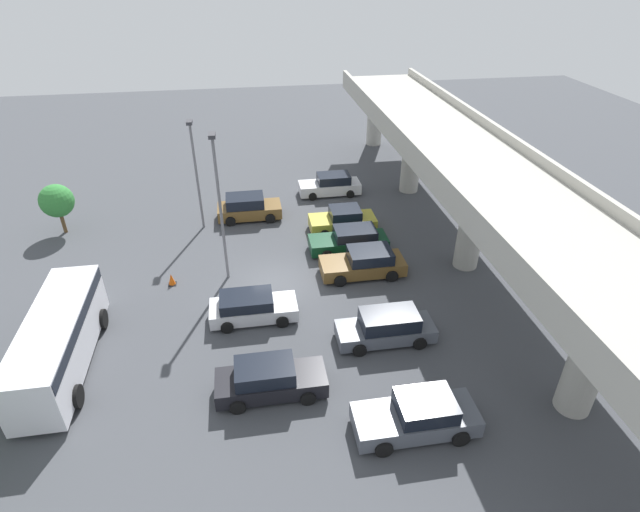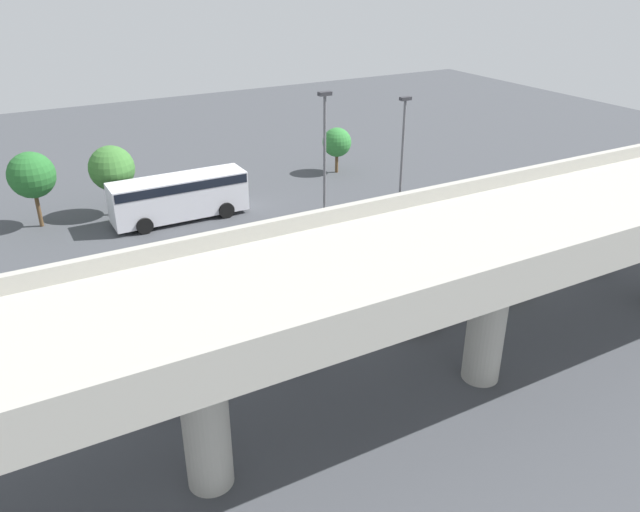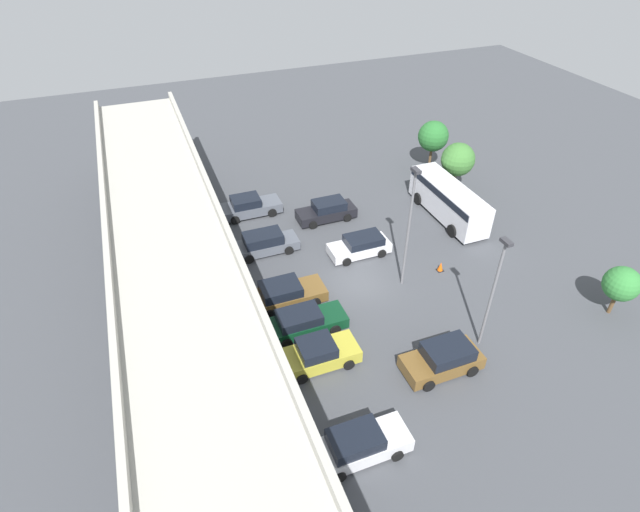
# 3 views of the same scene
# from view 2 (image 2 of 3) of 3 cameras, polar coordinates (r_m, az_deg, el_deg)

# --- Properties ---
(ground_plane) EXTENTS (94.46, 94.46, 0.00)m
(ground_plane) POSITION_cam_2_polar(r_m,az_deg,el_deg) (33.32, 1.16, -0.68)
(ground_plane) COLOR #424449
(highway_overpass) EXTENTS (45.50, 6.37, 6.97)m
(highway_overpass) POSITION_cam_2_polar(r_m,az_deg,el_deg) (22.84, 15.84, 0.48)
(highway_overpass) COLOR #ADAAA0
(highway_overpass) RESTS_ON ground_plane
(parked_car_0) EXTENTS (2.04, 4.67, 1.60)m
(parked_car_0) POSITION_cam_2_polar(r_m,az_deg,el_deg) (36.29, 21.19, 1.07)
(parked_car_0) COLOR silver
(parked_car_0) RESTS_ON ground_plane
(parked_car_1) EXTENTS (2.24, 4.39, 1.69)m
(parked_car_1) POSITION_cam_2_polar(r_m,az_deg,el_deg) (38.32, 11.07, 3.78)
(parked_car_1) COLOR brown
(parked_car_1) RESTS_ON ground_plane
(parked_car_2) EXTENTS (2.18, 4.40, 1.61)m
(parked_car_2) POSITION_cam_2_polar(r_m,az_deg,el_deg) (32.42, 14.10, -0.86)
(parked_car_2) COLOR gold
(parked_car_2) RESTS_ON ground_plane
(parked_car_3) EXTENTS (2.10, 4.87, 1.53)m
(parked_car_3) POSITION_cam_2_polar(r_m,az_deg,el_deg) (30.86, 10.33, -1.89)
(parked_car_3) COLOR #0C381E
(parked_car_3) RESTS_ON ground_plane
(parked_car_4) EXTENTS (2.26, 4.85, 1.59)m
(parked_car_4) POSITION_cam_2_polar(r_m,az_deg,el_deg) (29.15, 6.42, -3.30)
(parked_car_4) COLOR brown
(parked_car_4) RESTS_ON ground_plane
(parked_car_5) EXTENTS (2.09, 4.42, 1.45)m
(parked_car_5) POSITION_cam_2_polar(r_m,az_deg,el_deg) (32.92, -4.69, 0.25)
(parked_car_5) COLOR silver
(parked_car_5) RESTS_ON ground_plane
(parked_car_6) EXTENTS (2.01, 4.72, 1.60)m
(parked_car_6) POSITION_cam_2_polar(r_m,az_deg,el_deg) (26.82, -4.21, -5.94)
(parked_car_6) COLOR #515660
(parked_car_6) RESTS_ON ground_plane
(parked_car_7) EXTENTS (2.05, 4.69, 1.60)m
(parked_car_7) POSITION_cam_2_polar(r_m,az_deg,el_deg) (30.92, -13.03, -2.05)
(parked_car_7) COLOR black
(parked_car_7) RESTS_ON ground_plane
(parked_car_8) EXTENTS (2.15, 4.88, 1.62)m
(parked_car_8) POSITION_cam_2_polar(r_m,az_deg,el_deg) (25.66, -15.44, -8.58)
(parked_car_8) COLOR #515660
(parked_car_8) RESTS_ON ground_plane
(shuttle_bus) EXTENTS (8.27, 2.55, 2.73)m
(shuttle_bus) POSITION_cam_2_polar(r_m,az_deg,el_deg) (39.37, -12.76, 5.51)
(shuttle_bus) COLOR silver
(shuttle_bus) RESTS_ON ground_plane
(lamp_post_near_aisle) EXTENTS (0.70, 0.35, 8.52)m
(lamp_post_near_aisle) POSITION_cam_2_polar(r_m,az_deg,el_deg) (34.11, 0.43, 8.91)
(lamp_post_near_aisle) COLOR slate
(lamp_post_near_aisle) RESTS_ON ground_plane
(lamp_post_mid_lot) EXTENTS (0.70, 0.35, 7.34)m
(lamp_post_mid_lot) POSITION_cam_2_polar(r_m,az_deg,el_deg) (38.97, 7.57, 9.91)
(lamp_post_mid_lot) COLOR slate
(lamp_post_mid_lot) RESTS_ON ground_plane
(tree_front_left) EXTENTS (2.16, 2.16, 3.40)m
(tree_front_left) POSITION_cam_2_polar(r_m,az_deg,el_deg) (47.24, 1.56, 10.34)
(tree_front_left) COLOR brown
(tree_front_left) RESTS_ON ground_plane
(tree_front_centre) EXTENTS (2.79, 2.79, 4.45)m
(tree_front_centre) POSITION_cam_2_polar(r_m,az_deg,el_deg) (40.78, -18.51, 7.60)
(tree_front_centre) COLOR brown
(tree_front_centre) RESTS_ON ground_plane
(tree_front_right) EXTENTS (2.74, 2.74, 4.61)m
(tree_front_right) POSITION_cam_2_polar(r_m,az_deg,el_deg) (40.56, -24.87, 6.71)
(tree_front_right) COLOR brown
(tree_front_right) RESTS_ON ground_plane
(traffic_cone) EXTENTS (0.44, 0.44, 0.70)m
(traffic_cone) POSITION_cam_2_polar(r_m,az_deg,el_deg) (38.16, -2.27, 3.38)
(traffic_cone) COLOR black
(traffic_cone) RESTS_ON ground_plane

